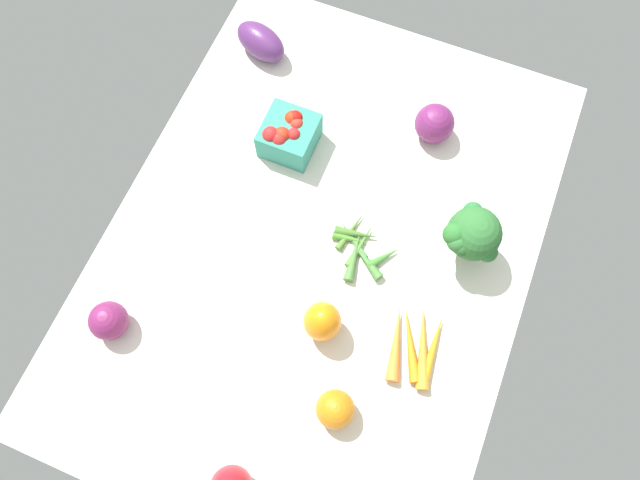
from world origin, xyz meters
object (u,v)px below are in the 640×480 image
at_px(red_onion_near_basket, 109,321).
at_px(carrot_bunch, 414,345).
at_px(berry_basket, 289,134).
at_px(broccoli_head, 472,235).
at_px(okra_pile, 360,246).
at_px(red_onion_center, 434,123).
at_px(heirloom_tomato_orange, 335,409).
at_px(eggplant, 261,42).
at_px(bell_pepper_orange, 322,322).

bearing_deg(red_onion_near_basket, carrot_bunch, 108.05).
xyz_separation_m(red_onion_near_basket, berry_basket, (-0.45, 0.14, 0.01)).
bearing_deg(red_onion_near_basket, broccoli_head, 124.71).
distance_m(okra_pile, broccoli_head, 0.20).
relative_size(red_onion_center, carrot_bunch, 0.50).
height_order(okra_pile, broccoli_head, broccoli_head).
bearing_deg(berry_basket, heirloom_tomato_orange, 31.63).
xyz_separation_m(eggplant, heirloom_tomato_orange, (0.62, 0.41, -0.00)).
bearing_deg(bell_pepper_orange, red_onion_center, 173.01).
height_order(red_onion_near_basket, eggplant, red_onion_near_basket).
bearing_deg(eggplant, red_onion_center, -169.29).
bearing_deg(carrot_bunch, broccoli_head, 172.99).
bearing_deg(broccoli_head, berry_basket, -102.56).
bearing_deg(bell_pepper_orange, red_onion_near_basket, -68.53).
height_order(berry_basket, carrot_bunch, berry_basket).
distance_m(okra_pile, heirloom_tomato_orange, 0.29).
bearing_deg(red_onion_near_basket, eggplant, 179.80).
relative_size(berry_basket, carrot_bunch, 0.65).
height_order(red_onion_near_basket, bell_pepper_orange, bell_pepper_orange).
distance_m(berry_basket, broccoli_head, 0.39).
height_order(red_onion_center, eggplant, red_onion_center).
distance_m(berry_basket, carrot_bunch, 0.46).
xyz_separation_m(okra_pile, carrot_bunch, (0.13, 0.15, 0.00)).
distance_m(red_onion_near_basket, broccoli_head, 0.64).
xyz_separation_m(red_onion_center, carrot_bunch, (0.41, 0.10, -0.03)).
bearing_deg(broccoli_head, okra_pile, -69.54).
distance_m(red_onion_center, berry_basket, 0.28).
bearing_deg(heirloom_tomato_orange, berry_basket, -148.37).
bearing_deg(okra_pile, bell_pepper_orange, -2.88).
height_order(okra_pile, heirloom_tomato_orange, heirloom_tomato_orange).
relative_size(broccoli_head, heirloom_tomato_orange, 2.02).
xyz_separation_m(berry_basket, bell_pepper_orange, (0.31, 0.20, 0.01)).
height_order(berry_basket, eggplant, berry_basket).
distance_m(bell_pepper_orange, eggplant, 0.60).
bearing_deg(heirloom_tomato_orange, broccoli_head, 162.48).
height_order(bell_pepper_orange, heirloom_tomato_orange, bell_pepper_orange).
distance_m(okra_pile, eggplant, 0.48).
height_order(eggplant, heirloom_tomato_orange, eggplant).
distance_m(red_onion_near_basket, carrot_bunch, 0.52).
height_order(bell_pepper_orange, carrot_bunch, bell_pepper_orange).
bearing_deg(red_onion_center, okra_pile, -9.36).
xyz_separation_m(carrot_bunch, heirloom_tomato_orange, (0.15, -0.09, 0.02)).
bearing_deg(eggplant, carrot_bunch, 155.27).
bearing_deg(broccoli_head, carrot_bunch, -7.01).
relative_size(red_onion_center, broccoli_head, 0.59).
bearing_deg(broccoli_head, red_onion_center, -148.76).
height_order(red_onion_center, broccoli_head, broccoli_head).
bearing_deg(berry_basket, red_onion_near_basket, -17.72).
bearing_deg(red_onion_center, berry_basket, -62.82).
distance_m(red_onion_center, heirloom_tomato_orange, 0.57).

